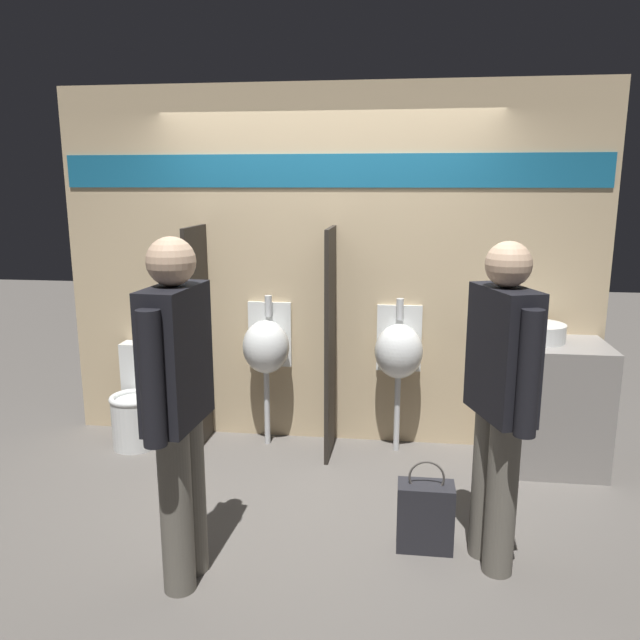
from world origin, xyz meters
The scene contains 13 objects.
ground_plane centered at (0.00, 0.00, 0.00)m, with size 16.00×16.00×0.00m, color #5B5651.
display_wall centered at (0.00, 0.60, 1.36)m, with size 4.08×0.07×2.70m.
sink_counter centered at (1.57, 0.29, 0.45)m, with size 0.84×0.57×0.90m.
sink_basin centered at (1.52, 0.34, 0.97)m, with size 0.37×0.37×0.26m.
cell_phone centered at (1.32, 0.17, 0.91)m, with size 0.07×0.14×0.01m.
divider_near_counter centered at (-0.94, 0.32, 0.84)m, with size 0.03×0.50×1.69m.
divider_mid centered at (0.06, 0.32, 0.84)m, with size 0.03×0.50×1.69m.
urinal_near_counter centered at (-0.44, 0.42, 0.78)m, with size 0.35×0.32×1.15m.
urinal_far centered at (0.55, 0.42, 0.78)m, with size 0.35×0.32×1.15m.
toilet centered at (-1.44, 0.30, 0.32)m, with size 0.36×0.52×0.91m.
person_in_vest centered at (-0.50, -1.33, 0.97)m, with size 0.23×0.61×1.75m.
person_with_lanyard centered at (1.07, -0.98, 0.95)m, with size 0.32×0.57×1.72m.
shopping_bag centered at (0.72, -0.89, 0.20)m, with size 0.31×0.17×0.52m.
Camera 1 is at (0.55, -4.06, 1.99)m, focal length 35.00 mm.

